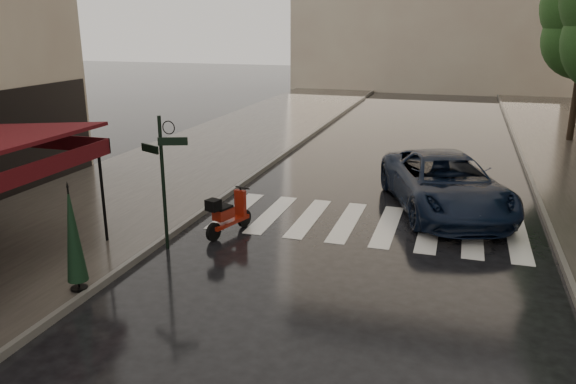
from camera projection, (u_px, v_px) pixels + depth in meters
The scene contains 9 objects.
ground at pixel (145, 317), 10.00m from camera, with size 120.00×120.00×0.00m, color black.
sidewalk_near at pixel (205, 154), 22.23m from camera, with size 6.00×60.00×0.12m, color #38332D.
curb_near at pixel (278, 159), 21.36m from camera, with size 0.12×60.00×0.16m, color #595651.
curb_far at pixel (529, 177), 18.83m from camera, with size 0.12×60.00×0.16m, color #595651.
crosswalk at pixel (367, 224), 14.63m from camera, with size 7.85×3.20×0.01m.
signpost at pixel (163, 172), 12.55m from camera, with size 1.17×0.29×3.10m.
scooter at pixel (228, 215), 13.79m from camera, with size 0.72×1.59×1.08m.
parked_car at pixel (445, 183), 15.48m from camera, with size 2.61×5.66×1.57m, color black.
parasol_back at pixel (73, 235), 10.46m from camera, with size 0.39×0.39×2.10m.
Camera 1 is at (5.08, -7.76, 5.03)m, focal length 35.00 mm.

